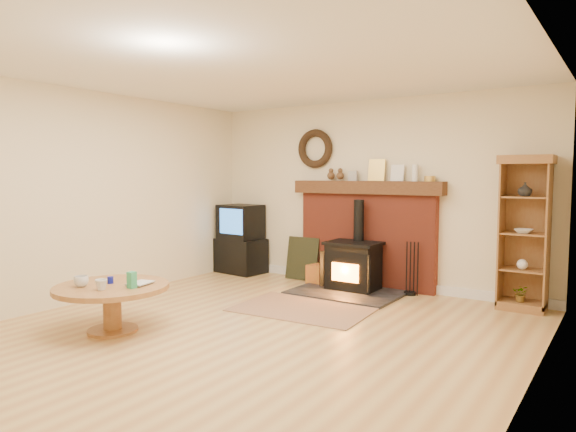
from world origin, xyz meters
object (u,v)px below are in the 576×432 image
Objects in this scene: tv_unit at (241,240)px; coffee_table at (111,294)px; curio_cabinet at (525,233)px; wood_stove at (352,268)px.

tv_unit is 0.97× the size of coffee_table.
curio_cabinet reaches higher than tv_unit.
wood_stove is 2.11m from tv_unit.
wood_stove is 1.29× the size of tv_unit.
curio_cabinet is (4.15, 0.08, 0.38)m from tv_unit.
coffee_table is at bearing -73.84° from tv_unit.
curio_cabinet reaches higher than coffee_table.
coffee_table is at bearing -135.12° from curio_cabinet.
tv_unit is at bearing 106.16° from coffee_table.
wood_stove is 0.78× the size of curio_cabinet.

